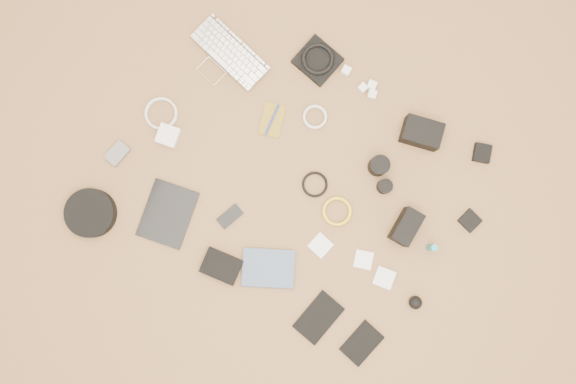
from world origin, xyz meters
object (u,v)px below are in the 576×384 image
at_px(tablet, 168,214).
at_px(phone, 230,216).
at_px(dslr_camera, 422,133).
at_px(laptop, 222,61).
at_px(headphone_case, 91,213).
at_px(paperback, 267,288).

xyz_separation_m(tablet, phone, (0.22, 0.09, -0.00)).
distance_m(dslr_camera, phone, 0.81).
xyz_separation_m(laptop, tablet, (0.07, -0.64, -0.01)).
distance_m(dslr_camera, headphone_case, 1.32).
bearing_deg(headphone_case, dslr_camera, 38.59).
relative_size(headphone_case, paperback, 0.96).
relative_size(dslr_camera, tablet, 0.62).
relative_size(tablet, paperback, 1.18).
xyz_separation_m(phone, paperback, (0.25, -0.19, 0.01)).
bearing_deg(phone, laptop, 142.99).
height_order(dslr_camera, headphone_case, dslr_camera).
bearing_deg(phone, dslr_camera, 73.15).
distance_m(phone, paperback, 0.31).
relative_size(laptop, headphone_case, 1.69).
xyz_separation_m(laptop, paperback, (0.54, -0.73, -0.00)).
height_order(dslr_camera, paperback, dslr_camera).
relative_size(dslr_camera, paperback, 0.74).
relative_size(phone, paperback, 0.50).
bearing_deg(headphone_case, tablet, 24.47).
bearing_deg(tablet, phone, 16.71).
bearing_deg(paperback, dslr_camera, -41.91).
distance_m(phone, headphone_case, 0.54).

